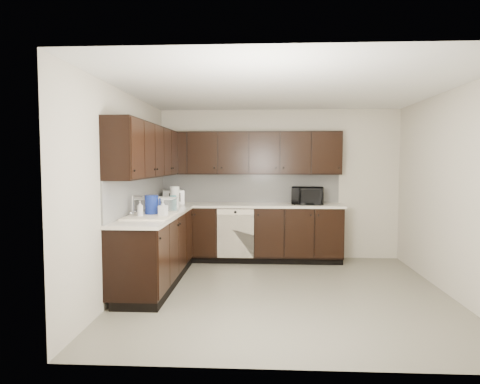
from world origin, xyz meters
The scene contains 20 objects.
floor centered at (0.00, 0.00, 0.00)m, with size 4.00×4.00×0.00m, color gray.
ceiling centered at (0.00, 0.00, 2.50)m, with size 4.00×4.00×0.00m, color white.
wall_back centered at (0.00, 2.00, 1.25)m, with size 4.00×0.02×2.50m, color beige.
wall_left centered at (-2.00, 0.00, 1.25)m, with size 0.02×4.00×2.50m, color beige.
wall_right centered at (2.00, 0.00, 1.25)m, with size 0.02×4.00×2.50m, color beige.
wall_front centered at (0.00, -2.00, 1.25)m, with size 4.00×0.02×2.50m, color beige.
lower_cabinets centered at (-1.01, 1.11, 0.41)m, with size 3.00×2.80×0.90m.
countertop centered at (-1.01, 1.11, 0.92)m, with size 3.03×2.83×0.04m.
backsplash centered at (-1.22, 1.32, 1.18)m, with size 3.00×2.80×0.48m.
upper_cabinets centered at (-1.10, 1.20, 1.77)m, with size 3.00×2.80×0.70m.
dishwasher centered at (-0.70, 1.41, 0.55)m, with size 0.58×0.04×0.78m.
sink centered at (-1.68, -0.01, 0.88)m, with size 0.54×0.82×0.42m.
microwave centered at (0.45, 1.68, 1.08)m, with size 0.50×0.34×0.28m, color black.
soap_bottle_a centered at (-1.52, 0.00, 1.04)m, with size 0.09×0.10×0.21m, color gray.
soap_bottle_b centered at (-1.78, -0.09, 1.04)m, with size 0.08×0.08×0.21m, color gray.
toaster_oven centered at (-1.75, 1.76, 1.05)m, with size 0.35×0.26×0.22m, color silver.
storage_bin centered at (-1.72, 0.50, 1.03)m, with size 0.49×0.36×0.19m, color white.
blue_pitcher centered at (-1.69, 0.11, 1.07)m, with size 0.17×0.17×0.26m, color #102897.
teal_tumbler centered at (-1.55, 0.75, 1.04)m, with size 0.09×0.09×0.21m, color #0D838F.
paper_towel_roll centered at (-1.60, 1.13, 1.10)m, with size 0.14×0.14×0.31m, color white.
Camera 1 is at (-0.27, -5.25, 1.62)m, focal length 32.00 mm.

